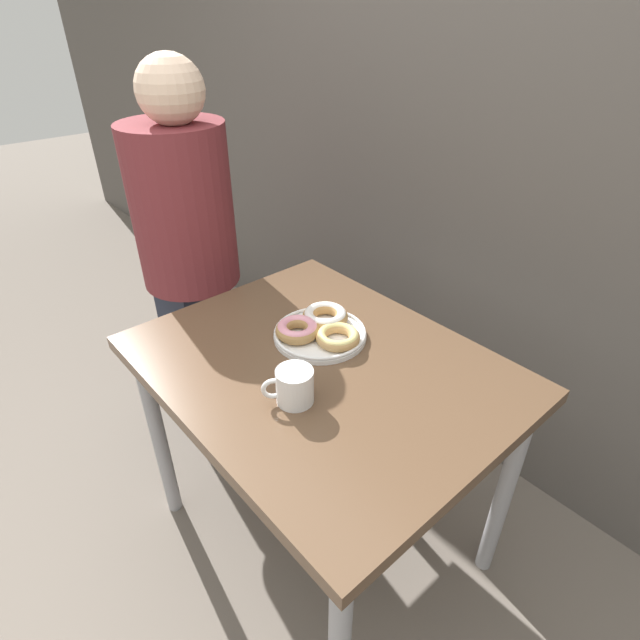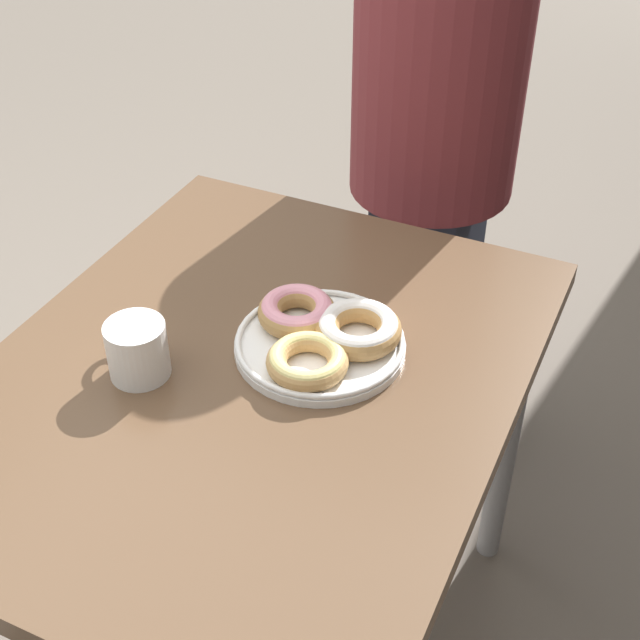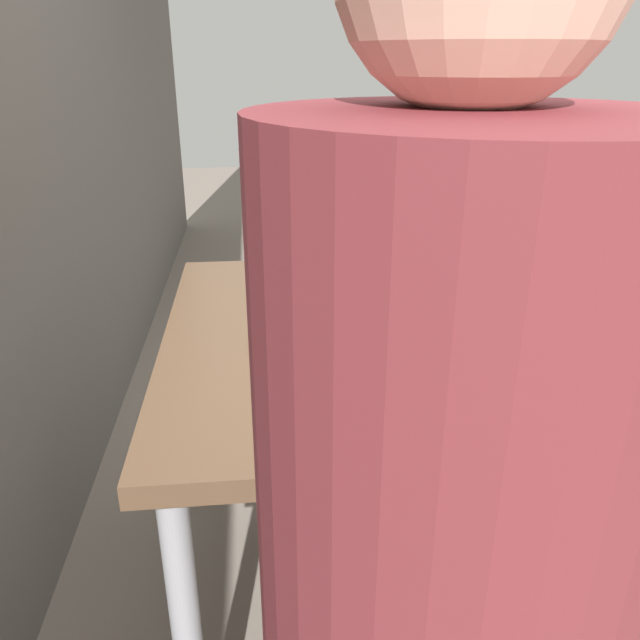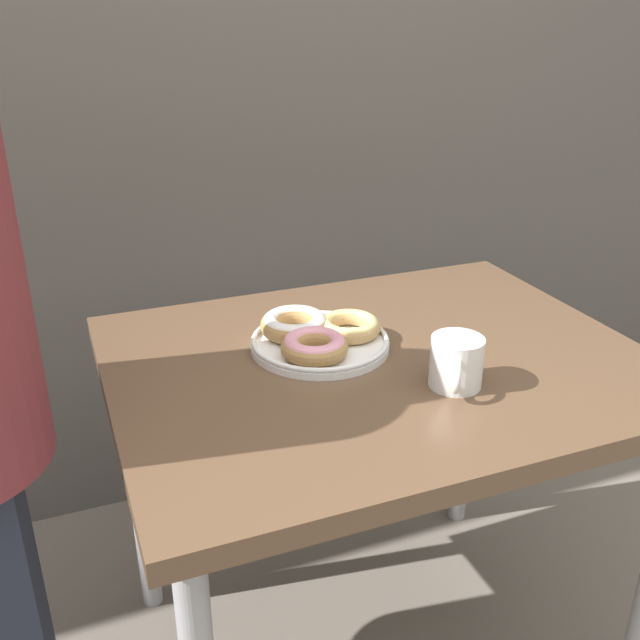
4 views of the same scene
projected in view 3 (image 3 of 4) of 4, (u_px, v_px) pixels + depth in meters
name	position (u px, v px, depth m)	size (l,w,h in m)	color
ground_plane	(465.00, 584.00, 1.68)	(14.00, 14.00, 0.00)	#70665B
dining_table	(350.00, 365.00, 1.39)	(1.01, 0.80, 0.77)	brown
donut_plate	(319.00, 336.00, 1.25)	(0.28, 0.29, 0.06)	white
coffee_mug	(413.00, 293.00, 1.42)	(0.09, 0.12, 0.09)	white
person_figure	(442.00, 604.00, 0.62)	(0.35, 0.35, 1.49)	#232838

